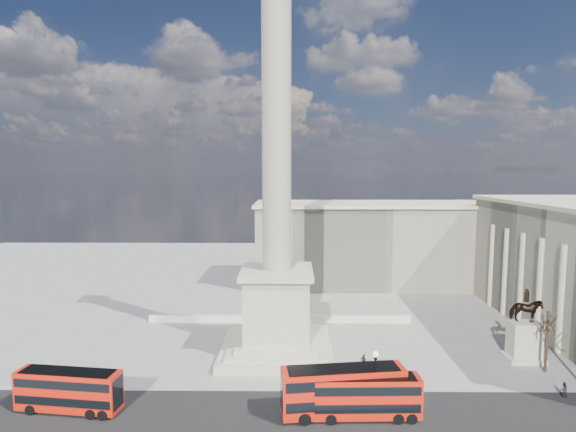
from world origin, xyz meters
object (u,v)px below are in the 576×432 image
Objects in this scene: equestrian_statue at (524,335)px; pedestrian_walking at (378,370)px; red_bus_b at (344,391)px; red_bus_c at (366,396)px; victorian_lamp at (375,380)px; nelsons_column at (277,252)px; pedestrian_crossing at (364,361)px; pedestrian_standing at (564,390)px; red_bus_a at (69,390)px.

pedestrian_walking is at bearing -165.61° from equestrian_statue.
red_bus_b is 1.33× the size of equestrian_statue.
victorian_lamp is (0.72, -0.35, 1.78)m from red_bus_c.
equestrian_statue is at bearing 33.03° from victorian_lamp.
nelsons_column is 7.45× the size of victorian_lamp.
pedestrian_standing is at bearing -147.44° from pedestrian_crossing.
red_bus_c reaches higher than red_bus_a.
red_bus_c is at bearing 5.07° from red_bus_a.
red_bus_c reaches higher than pedestrian_crossing.
pedestrian_crossing is (1.47, 10.68, -1.32)m from red_bus_c.
equestrian_statue is (23.48, 12.66, 0.67)m from red_bus_b.
nelsons_column is at bearing 26.36° from pedestrian_crossing.
red_bus_c is at bearing -60.21° from nelsons_column.
red_bus_a is at bearing 161.91° from pedestrian_walking.
red_bus_b is 1.16× the size of red_bus_c.
red_bus_a is 49.43m from pedestrian_standing.
red_bus_a is at bearing 171.69° from red_bus_b.
victorian_lamp is at bearing -134.07° from pedestrian_walking.
red_bus_a reaches higher than pedestrian_crossing.
red_bus_b is 3.25m from victorian_lamp.
red_bus_a is 0.86× the size of red_bus_b.
red_bus_a is 1.15× the size of equestrian_statue.
pedestrian_crossing is at bearing 86.12° from victorian_lamp.
red_bus_b is (6.83, -15.10, -10.44)m from nelsons_column.
victorian_lamp reaches higher than pedestrian_walking.
pedestrian_standing is 20.53m from pedestrian_crossing.
red_bus_a is (-19.52, -14.63, -10.78)m from nelsons_column.
victorian_lamp is 3.59× the size of pedestrian_walking.
nelsons_column reaches higher than red_bus_b.
equestrian_statue is 20.22m from pedestrian_crossing.
pedestrian_walking is (11.55, -7.26, -11.98)m from nelsons_column.
red_bus_b is 1.78× the size of victorian_lamp.
equestrian_statue is (30.31, -2.44, -9.77)m from nelsons_column.
pedestrian_walking is 1.14× the size of pedestrian_standing.
nelsons_column is at bearing 43.75° from red_bus_a.
nelsons_column reaches higher than pedestrian_standing.
pedestrian_crossing is (-19.42, 6.65, 0.03)m from pedestrian_standing.
red_bus_b is (26.35, -0.47, 0.34)m from red_bus_a.
pedestrian_walking is at bearing 51.64° from red_bus_b.
pedestrian_walking is at bearing 167.70° from pedestrian_crossing.
pedestrian_walking is at bearing -32.13° from nelsons_column.
red_bus_b is at bearing -152.51° from pedestrian_walking.
pedestrian_standing is (29.79, -11.50, -12.10)m from nelsons_column.
red_bus_c reaches higher than pedestrian_standing.
red_bus_a reaches higher than pedestrian_standing.
red_bus_a is 6.12× the size of pedestrian_crossing.
nelsons_column is 20.63m from victorian_lamp.
red_bus_a is at bearing 176.65° from red_bus_c.
red_bus_b is 10.96m from pedestrian_crossing.
red_bus_a is at bearing 177.52° from victorian_lamp.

